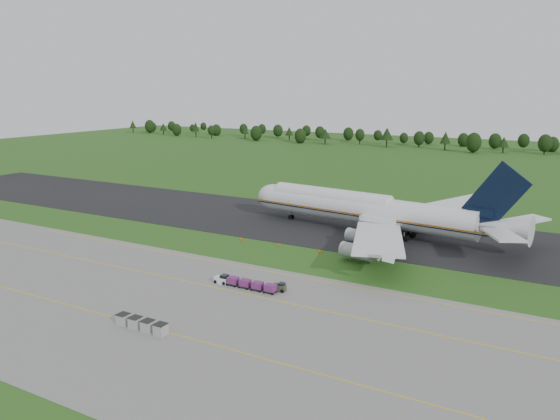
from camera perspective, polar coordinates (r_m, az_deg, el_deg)
The scene contains 10 objects.
ground at distance 114.55m, azimuth 0.02°, elevation -4.80°, with size 600.00×600.00×0.00m, color #275218.
apron at distance 88.21m, azimuth -10.95°, elevation -10.49°, with size 300.00×52.00×0.06m, color slate.
taxiway at distance 138.76m, azimuth 5.65°, elevation -1.73°, with size 300.00×40.00×0.08m, color black.
apron_markings at distance 93.23m, azimuth -8.16°, elevation -9.06°, with size 300.00×30.20×0.01m.
tree_line at distance 318.47m, azimuth 23.37°, elevation 6.51°, with size 521.42×22.75×11.51m.
aircraft at distance 132.99m, azimuth 9.31°, elevation 0.03°, with size 71.04×68.49×19.88m.
baggage_train at distance 96.68m, azimuth -3.81°, elevation -7.64°, with size 12.42×1.59×1.53m.
utility_cart at distance 95.00m, azimuth -0.08°, elevation -8.13°, with size 2.36×1.65×1.20m.
uld_row at distance 83.17m, azimuth -14.26°, elevation -11.48°, with size 8.88×1.68×1.66m.
edge_markers at distance 118.81m, azimuth 1.99°, elevation -4.02°, with size 30.18×0.30×0.60m.
Camera 1 is at (53.08, -95.53, 34.35)m, focal length 35.00 mm.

